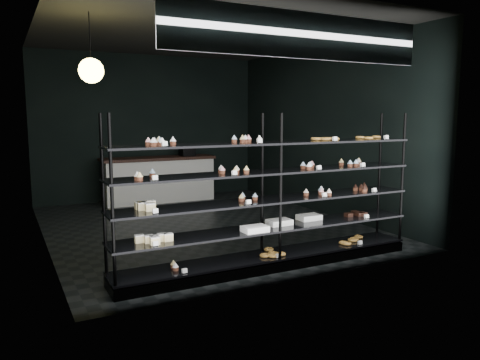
{
  "coord_description": "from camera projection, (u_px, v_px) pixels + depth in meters",
  "views": [
    {
      "loc": [
        -3.01,
        -7.31,
        1.89
      ],
      "look_at": [
        -0.23,
        -1.9,
        1.04
      ],
      "focal_mm": 35.0,
      "sensor_mm": 36.0,
      "label": 1
    }
  ],
  "objects": [
    {
      "name": "signage",
      "position": [
        302.0,
        35.0,
        5.1
      ],
      "size": [
        3.3,
        0.05,
        0.5
      ],
      "color": "#0E0E46",
      "rests_on": "room"
    },
    {
      "name": "room",
      "position": [
        201.0,
        132.0,
        7.84
      ],
      "size": [
        5.01,
        6.01,
        3.2
      ],
      "color": "black",
      "rests_on": "ground"
    },
    {
      "name": "service_counter",
      "position": [
        159.0,
        179.0,
        10.21
      ],
      "size": [
        2.45,
        0.65,
        1.23
      ],
      "color": "silver",
      "rests_on": "room"
    },
    {
      "name": "pendant_lamp",
      "position": [
        91.0,
        71.0,
        5.98
      ],
      "size": [
        0.32,
        0.32,
        0.89
      ],
      "color": "black",
      "rests_on": "room"
    },
    {
      "name": "display_shelf",
      "position": [
        269.0,
        218.0,
        5.77
      ],
      "size": [
        4.0,
        0.5,
        1.91
      ],
      "color": "black",
      "rests_on": "room"
    }
  ]
}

